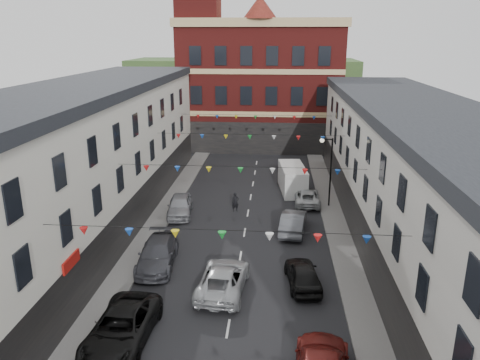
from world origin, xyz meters
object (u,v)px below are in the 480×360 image
(street_lamp, at_px, (328,163))
(white_van, at_px, (292,179))
(car_left_d, at_px, (157,254))
(car_right_e, at_px, (293,222))
(pedestrian, at_px, (235,202))
(car_left_e, at_px, (180,206))
(car_right_d, at_px, (303,274))
(moving_car, at_px, (223,279))
(car_right_f, at_px, (307,197))
(car_left_c, at_px, (122,328))

(street_lamp, height_order, white_van, street_lamp)
(car_left_d, relative_size, car_right_e, 1.13)
(street_lamp, distance_m, car_right_e, 7.03)
(car_left_d, bearing_deg, pedestrian, 63.18)
(car_left_e, bearing_deg, car_right_d, -55.30)
(moving_car, distance_m, pedestrian, 12.73)
(car_right_f, bearing_deg, white_van, -70.89)
(street_lamp, xyz_separation_m, car_right_f, (-1.59, 0.60, -3.26))
(car_right_d, height_order, moving_car, moving_car)
(car_left_c, height_order, car_left_d, car_left_c)
(car_left_e, bearing_deg, car_left_c, -94.79)
(car_left_d, bearing_deg, car_right_d, -15.88)
(car_right_d, distance_m, car_right_e, 7.89)
(moving_car, relative_size, pedestrian, 3.38)
(car_right_f, distance_m, pedestrian, 6.45)
(moving_car, bearing_deg, street_lamp, -112.66)
(car_right_d, relative_size, pedestrian, 2.70)
(car_left_c, xyz_separation_m, car_left_d, (-0.25, 7.85, -0.01))
(car_left_c, distance_m, pedestrian, 18.21)
(car_left_e, distance_m, moving_car, 12.55)
(car_left_d, bearing_deg, street_lamp, 40.32)
(car_left_c, xyz_separation_m, car_right_d, (8.83, 6.02, -0.06))
(car_left_e, bearing_deg, white_van, 29.63)
(white_van, relative_size, pedestrian, 3.36)
(car_right_e, distance_m, moving_car, 9.79)
(car_right_f, bearing_deg, moving_car, 69.92)
(car_left_e, height_order, car_right_e, car_left_e)
(moving_car, height_order, white_van, white_van)
(street_lamp, distance_m, car_left_c, 22.80)
(car_right_e, xyz_separation_m, white_van, (0.20, 9.63, 0.42))
(moving_car, bearing_deg, car_right_d, -164.51)
(street_lamp, height_order, car_right_e, street_lamp)
(car_left_e, bearing_deg, moving_car, -74.11)
(street_lamp, distance_m, pedestrian, 8.39)
(car_left_d, xyz_separation_m, moving_car, (4.51, -2.77, -0.03))
(car_right_d, xyz_separation_m, white_van, (-0.12, 17.51, 0.46))
(car_right_f, bearing_deg, car_left_c, 64.28)
(car_right_e, height_order, pedestrian, pedestrian)
(car_right_e, distance_m, white_van, 9.64)
(car_right_f, height_order, white_van, white_van)
(white_van, bearing_deg, car_right_e, -97.61)
(car_left_c, relative_size, car_left_e, 1.22)
(pedestrian, bearing_deg, car_right_d, -88.42)
(car_left_e, relative_size, car_right_f, 1.02)
(car_left_d, distance_m, car_left_e, 8.81)
(car_right_f, relative_size, pedestrian, 2.83)
(white_van, xyz_separation_m, pedestrian, (-4.86, -5.73, -0.40))
(car_left_d, xyz_separation_m, car_right_f, (10.12, 12.22, -0.15))
(car_right_f, xyz_separation_m, moving_car, (-5.62, -14.99, 0.12))
(car_left_c, height_order, moving_car, car_left_c)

